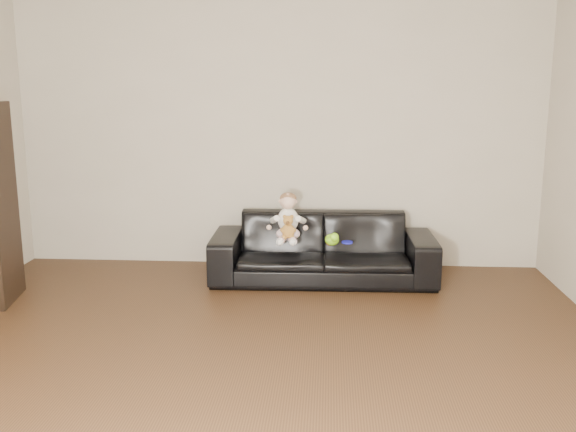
# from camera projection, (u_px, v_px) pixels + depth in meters

# --- Properties ---
(floor) EXTENTS (5.50, 5.50, 0.00)m
(floor) POSITION_uv_depth(u_px,v_px,m) (241.00, 395.00, 3.69)
(floor) COLOR #3F2816
(floor) RESTS_ON ground
(wall_back) EXTENTS (5.00, 0.00, 5.00)m
(wall_back) POSITION_uv_depth(u_px,v_px,m) (278.00, 131.00, 6.10)
(wall_back) COLOR #B8AE9A
(wall_back) RESTS_ON ground
(sofa) EXTENTS (2.01, 0.82, 0.58)m
(sofa) POSITION_uv_depth(u_px,v_px,m) (323.00, 248.00, 5.79)
(sofa) COLOR black
(sofa) RESTS_ON floor
(baby) EXTENTS (0.29, 0.36, 0.43)m
(baby) POSITION_uv_depth(u_px,v_px,m) (288.00, 220.00, 5.65)
(baby) COLOR white
(baby) RESTS_ON sofa
(teddy_bear) EXTENTS (0.12, 0.12, 0.21)m
(teddy_bear) POSITION_uv_depth(u_px,v_px,m) (288.00, 227.00, 5.53)
(teddy_bear) COLOR #AE7931
(teddy_bear) RESTS_ON sofa
(toy_green) EXTENTS (0.17, 0.18, 0.10)m
(toy_green) POSITION_uv_depth(u_px,v_px,m) (332.00, 240.00, 5.51)
(toy_green) COLOR #86DC19
(toy_green) RESTS_ON sofa
(toy_rattle) EXTENTS (0.08, 0.08, 0.07)m
(toy_rattle) POSITION_uv_depth(u_px,v_px,m) (330.00, 242.00, 5.50)
(toy_rattle) COLOR #DA5E19
(toy_rattle) RESTS_ON sofa
(toy_blue_disc) EXTENTS (0.13, 0.13, 0.01)m
(toy_blue_disc) POSITION_uv_depth(u_px,v_px,m) (347.00, 242.00, 5.60)
(toy_blue_disc) COLOR #1B1EDE
(toy_blue_disc) RESTS_ON sofa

